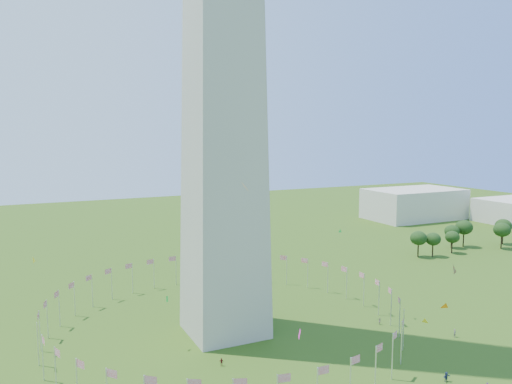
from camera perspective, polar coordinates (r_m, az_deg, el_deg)
flag_ring at (r=119.76m, az=-3.59°, el=-13.65°), size 80.24×80.24×9.00m
gov_building_east_a at (r=282.56m, az=17.60°, el=-1.29°), size 50.00×30.00×16.00m
kites_aloft at (r=96.38m, az=8.47°, el=-10.31°), size 107.02×67.70×33.30m
tree_line_east at (r=215.16m, az=22.86°, el=-4.82°), size 53.57×15.81×10.75m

